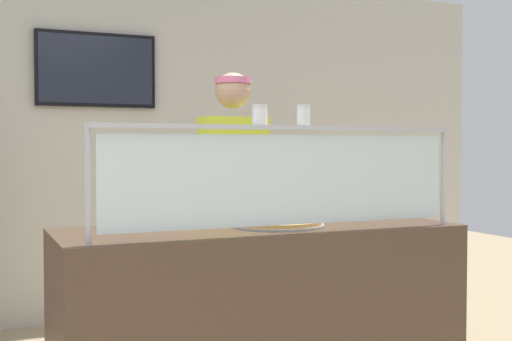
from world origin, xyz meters
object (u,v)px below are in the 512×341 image
(pizza_server, at_px, (270,219))
(parmesan_shaker, at_px, (260,116))
(pepper_flake_shaker, at_px, (303,116))
(pizza_box_stack, at_px, (350,188))
(worker_figure, at_px, (234,202))
(pizza_tray, at_px, (278,223))

(pizza_server, relative_size, parmesan_shaker, 3.22)
(pepper_flake_shaker, height_order, pizza_box_stack, pepper_flake_shaker)
(worker_figure, relative_size, pizza_box_stack, 3.88)
(pepper_flake_shaker, bearing_deg, pizza_box_stack, 53.58)
(worker_figure, bearing_deg, parmesan_shaker, -106.00)
(pizza_box_stack, bearing_deg, worker_figure, -144.17)
(parmesan_shaker, relative_size, pepper_flake_shaker, 0.95)
(pepper_flake_shaker, distance_m, worker_figure, 1.13)
(pizza_server, xyz_separation_m, pepper_flake_shaker, (0.05, -0.24, 0.47))
(pizza_tray, bearing_deg, worker_figure, 83.53)
(pizza_tray, relative_size, parmesan_shaker, 5.07)
(pizza_tray, distance_m, parmesan_shaker, 0.59)
(pizza_tray, height_order, pepper_flake_shaker, pepper_flake_shaker)
(pizza_tray, relative_size, pizza_box_stack, 0.97)
(pizza_server, relative_size, pepper_flake_shaker, 3.07)
(pizza_tray, relative_size, pepper_flake_shaker, 4.83)
(worker_figure, xyz_separation_m, pizza_box_stack, (1.44, 1.04, -0.02))
(pizza_server, bearing_deg, worker_figure, 73.99)
(parmesan_shaker, bearing_deg, pizza_server, 55.87)
(worker_figure, bearing_deg, pizza_tray, -96.47)
(pizza_tray, relative_size, pizza_server, 1.57)
(pizza_tray, distance_m, pepper_flake_shaker, 0.55)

